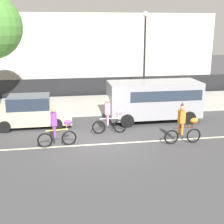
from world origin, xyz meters
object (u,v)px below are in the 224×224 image
parade_cyclist_pink (110,117)px  parked_car_beige (31,112)px  parade_cyclist_purple (57,128)px  parade_cyclist_orange (184,126)px  parked_van_grey (155,98)px  street_lamp_post (145,44)px

parade_cyclist_pink → parked_car_beige: size_ratio=0.47×
parade_cyclist_purple → parade_cyclist_orange: (5.56, -0.55, 0.00)m
parade_cyclist_purple → parade_cyclist_pink: 2.86m
parade_cyclist_pink → parked_car_beige: parade_cyclist_pink is taller
parade_cyclist_purple → parked_van_grey: 6.20m
parade_cyclist_pink → parked_van_grey: bearing=32.2°
parade_cyclist_orange → parked_car_beige: bearing=152.0°
parade_cyclist_purple → parade_cyclist_pink: same height
parked_van_grey → parade_cyclist_purple: bearing=-149.7°
parade_cyclist_pink → parked_car_beige: (-3.88, 1.78, -0.06)m
parade_cyclist_pink → street_lamp_post: (3.24, 5.81, 3.15)m
parade_cyclist_pink → parade_cyclist_orange: size_ratio=1.00×
parked_van_grey → parade_cyclist_pink: bearing=-147.8°
parade_cyclist_purple → street_lamp_post: (5.77, 7.16, 3.15)m
parked_car_beige → parade_cyclist_orange: bearing=-28.0°
parked_car_beige → street_lamp_post: size_ratio=0.70×
parade_cyclist_purple → parked_van_grey: (5.34, 3.12, 0.44)m
parked_car_beige → street_lamp_post: (7.12, 4.03, 3.21)m
parade_cyclist_orange → parked_van_grey: size_ratio=0.38×
parade_cyclist_pink → parade_cyclist_orange: 3.57m
parade_cyclist_pink → parked_van_grey: size_ratio=0.38×
parade_cyclist_orange → street_lamp_post: 8.33m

